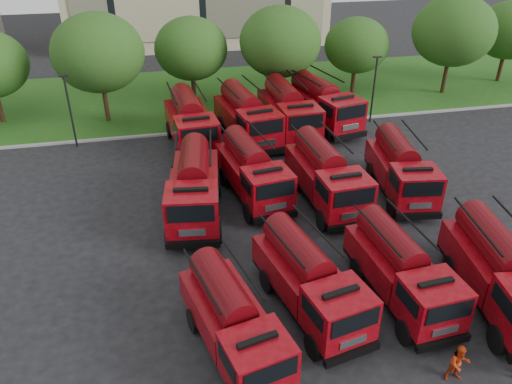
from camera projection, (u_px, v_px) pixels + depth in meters
ground at (275, 284)px, 22.29m from camera, size 140.00×140.00×0.00m
lawn at (203, 95)px, 44.27m from camera, size 70.00×16.00×0.12m
curb at (217, 130)px, 37.41m from camera, size 70.00×0.30×0.14m
tree_2 at (98, 53)px, 36.34m from camera, size 6.72×6.72×8.22m
tree_3 at (191, 49)px, 40.08m from camera, size 5.88×5.88×7.19m
tree_4 at (280, 42)px, 39.83m from camera, size 6.55×6.55×8.01m
tree_5 at (357, 45)px, 42.40m from camera, size 5.46×5.46×6.68m
tree_6 at (454, 31)px, 42.04m from camera, size 6.89×6.89×8.42m
tree_7 at (510, 30)px, 45.35m from camera, size 6.05×6.05×7.39m
lamp_post_0 at (70, 107)px, 33.56m from camera, size 0.60×0.25×5.11m
lamp_post_1 at (374, 85)px, 37.61m from camera, size 0.60×0.25×5.11m
fire_truck_0 at (233, 321)px, 18.29m from camera, size 3.55×6.71×2.91m
fire_truck_1 at (309, 279)px, 20.23m from camera, size 3.60×6.98×3.03m
fire_truck_2 at (401, 270)px, 20.81m from camera, size 2.78×6.70×2.98m
fire_truck_3 at (501, 272)px, 20.46m from camera, size 3.43×7.35×3.22m
fire_truck_4 at (194, 187)px, 26.50m from camera, size 3.59×7.78×3.41m
fire_truck_5 at (252, 171)px, 28.30m from camera, size 3.42×7.33×3.21m
fire_truck_6 at (326, 175)px, 27.70m from camera, size 3.02×7.48×3.34m
fire_truck_7 at (401, 169)px, 28.57m from camera, size 3.41×7.26×3.18m
fire_truck_8 at (190, 123)px, 34.15m from camera, size 3.27×7.91×3.52m
fire_truck_9 at (247, 116)px, 35.16m from camera, size 3.79×8.04×3.52m
fire_truck_10 at (288, 111)px, 36.01m from camera, size 3.12×7.97×3.58m
fire_truck_11 at (322, 104)px, 37.37m from camera, size 4.29×8.18×3.54m
firefighter_1 at (455, 378)px, 17.85m from camera, size 0.80×0.50×1.56m
firefighter_4 at (289, 294)px, 21.71m from camera, size 1.06×1.05×1.84m
firefighter_5 at (385, 177)px, 31.09m from camera, size 1.49×1.03×1.48m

